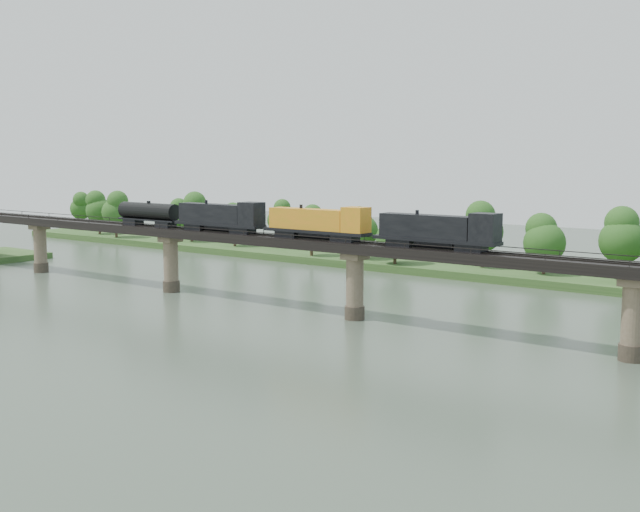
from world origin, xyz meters
The scene contains 6 objects.
ground centered at (0.00, 0.00, 0.00)m, with size 400.00×400.00×0.00m, color #374536.
far_bank centered at (0.00, 85.00, 0.80)m, with size 300.00×24.00×1.60m, color #2C4D1E.
bridge centered at (0.00, 30.00, 5.46)m, with size 236.00×30.00×11.50m.
bridge_superstructure centered at (0.00, 30.00, 11.79)m, with size 220.00×4.90×0.75m.
far_treeline centered at (-8.21, 80.52, 8.83)m, with size 289.06×17.54×13.60m.
freight_train centered at (-13.94, 30.00, 13.99)m, with size 75.67×2.95×5.21m.
Camera 1 is at (67.15, -66.02, 24.12)m, focal length 45.00 mm.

